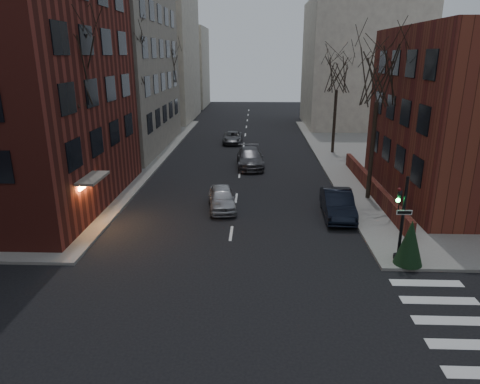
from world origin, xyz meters
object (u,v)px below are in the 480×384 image
at_px(car_lane_silver, 222,198).
at_px(sandwich_board, 349,195).
at_px(tree_left_a, 68,70).
at_px(car_lane_gray, 250,158).
at_px(streetlamp_near, 128,126).
at_px(streetlamp_far, 176,99).
at_px(tree_right_a, 379,76).
at_px(tree_right_b, 338,74).
at_px(evergreen_shrub, 410,242).
at_px(parked_sedan, 338,204).
at_px(car_lane_far, 233,138).
at_px(traffic_signal, 401,224).
at_px(tree_left_c, 166,66).
at_px(tree_left_b, 131,59).

bearing_deg(car_lane_silver, sandwich_board, 0.23).
xyz_separation_m(tree_left_a, car_lane_gray, (9.60, 12.55, -7.68)).
bearing_deg(streetlamp_near, streetlamp_far, 90.00).
xyz_separation_m(tree_right_a, tree_right_b, (0.00, 14.00, -0.44)).
bearing_deg(car_lane_gray, evergreen_shrub, -71.61).
distance_m(parked_sedan, car_lane_far, 23.26).
bearing_deg(tree_right_a, streetlamp_near, 166.76).
xyz_separation_m(tree_left_a, tree_right_a, (17.60, 4.00, -0.44)).
xyz_separation_m(streetlamp_far, car_lane_far, (6.95, -5.14, -3.62)).
distance_m(tree_right_a, evergreen_shrub, 11.70).
bearing_deg(traffic_signal, streetlamp_near, 141.13).
bearing_deg(car_lane_gray, tree_left_a, -131.53).
relative_size(traffic_signal, streetlamp_near, 0.64).
bearing_deg(tree_right_a, tree_left_c, 128.66).
bearing_deg(tree_left_c, tree_left_b, -90.00).
relative_size(tree_right_b, sandwich_board, 10.22).
distance_m(tree_right_a, car_lane_far, 22.62).
relative_size(streetlamp_far, parked_sedan, 1.31).
bearing_deg(car_lane_far, evergreen_shrub, -72.19).
height_order(tree_left_b, sandwich_board, tree_left_b).
relative_size(car_lane_silver, sandwich_board, 4.55).
bearing_deg(car_lane_silver, car_lane_far, 83.25).
bearing_deg(tree_right_a, streetlamp_far, 125.31).
bearing_deg(tree_left_c, streetlamp_far, 73.30).
xyz_separation_m(traffic_signal, tree_right_a, (0.86, 9.01, 6.12)).
bearing_deg(parked_sedan, car_lane_gray, 116.79).
xyz_separation_m(tree_left_c, car_lane_gray, (9.60, -13.45, -7.24)).
xyz_separation_m(parked_sedan, sandwich_board, (1.13, 2.27, -0.19)).
distance_m(car_lane_far, evergreen_shrub, 29.92).
bearing_deg(traffic_signal, tree_right_b, 87.85).
height_order(tree_right_b, parked_sedan, tree_right_b).
bearing_deg(car_lane_far, sandwich_board, -67.28).
distance_m(car_lane_gray, car_lane_far, 10.51).
xyz_separation_m(tree_left_c, tree_right_a, (17.60, -22.00, 0.00)).
xyz_separation_m(streetlamp_near, evergreen_shrub, (16.48, -13.50, -3.02)).
height_order(car_lane_silver, car_lane_far, car_lane_silver).
relative_size(tree_left_c, streetlamp_near, 1.55).
distance_m(streetlamp_far, evergreen_shrub, 37.46).
distance_m(traffic_signal, sandwich_board, 8.23).
height_order(tree_right_b, sandwich_board, tree_right_b).
bearing_deg(tree_left_c, car_lane_silver, -71.62).
height_order(tree_left_c, tree_right_a, same).
xyz_separation_m(tree_right_a, streetlamp_near, (-17.00, 4.00, -3.79)).
xyz_separation_m(streetlamp_near, streetlamp_far, (0.00, 20.00, 0.00)).
bearing_deg(tree_left_c, tree_right_a, -51.34).
distance_m(streetlamp_far, car_lane_far, 9.37).
bearing_deg(car_lane_gray, car_lane_silver, -102.67).
xyz_separation_m(traffic_signal, tree_left_c, (-16.74, 31.01, 6.12)).
distance_m(traffic_signal, parked_sedan, 6.18).
relative_size(car_lane_silver, car_lane_far, 0.92).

